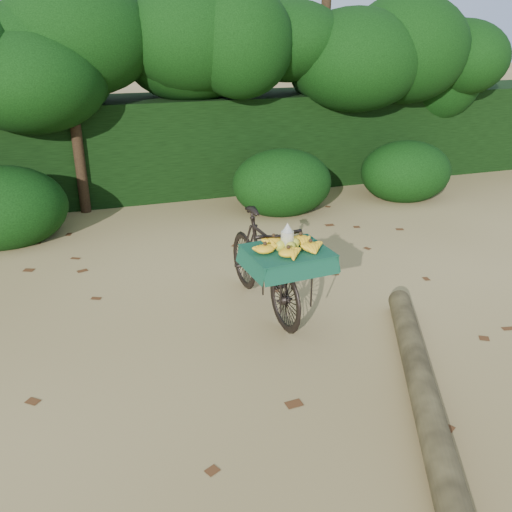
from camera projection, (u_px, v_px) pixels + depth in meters
name	position (u px, v px, depth m)	size (l,w,h in m)	color
ground	(298.00, 350.00, 5.44)	(80.00, 80.00, 0.00)	tan
vendor_bicycle	(264.00, 262.00, 6.05)	(0.85, 1.91, 1.13)	black
fallen_log	(422.00, 389.00, 4.66)	(0.24, 0.24, 3.35)	brown
hedge_backdrop	(174.00, 144.00, 10.59)	(26.00, 1.80, 1.80)	black
tree_row	(141.00, 91.00, 9.27)	(14.50, 2.00, 4.00)	black
bush_clumps	(227.00, 191.00, 9.16)	(8.80, 1.70, 0.90)	black
leaf_litter	(275.00, 320.00, 6.00)	(7.00, 7.30, 0.01)	#4C2A14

